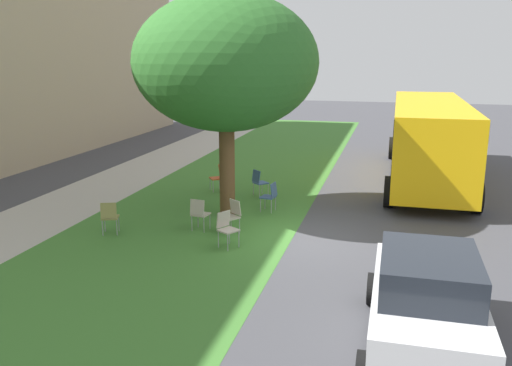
{
  "coord_description": "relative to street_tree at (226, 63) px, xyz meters",
  "views": [
    {
      "loc": [
        -12.96,
        -2.16,
        4.61
      ],
      "look_at": [
        0.45,
        1.31,
        1.25
      ],
      "focal_mm": 37.91,
      "sensor_mm": 36.0,
      "label": 1
    }
  ],
  "objects": [
    {
      "name": "chair_1",
      "position": [
        0.72,
        -1.1,
        -3.8
      ],
      "size": [
        0.47,
        0.48,
        0.88
      ],
      "color": "#335184",
      "rests_on": "ground"
    },
    {
      "name": "street_tree",
      "position": [
        0.0,
        0.0,
        0.0
      ],
      "size": [
        5.05,
        5.05,
        6.21
      ],
      "color": "brown",
      "rests_on": "ground"
    },
    {
      "name": "grass_verge",
      "position": [
        -1.34,
        0.81,
        -4.32
      ],
      "size": [
        48.0,
        6.0,
        0.01
      ],
      "primitive_type": "cube",
      "color": "#3D752D",
      "rests_on": "ground"
    },
    {
      "name": "chair_0",
      "position": [
        2.71,
        1.18,
        -3.8
      ],
      "size": [
        0.58,
        0.58,
        0.88
      ],
      "color": "#C64C1E",
      "rests_on": "ground"
    },
    {
      "name": "school_bus",
      "position": [
        6.1,
        -5.74,
        -2.56
      ],
      "size": [
        10.4,
        2.8,
        2.88
      ],
      "color": "yellow",
      "rests_on": "ground"
    },
    {
      "name": "sidewalk_strip",
      "position": [
        -1.34,
        5.21,
        -4.32
      ],
      "size": [
        48.0,
        2.8,
        0.01
      ],
      "primitive_type": "cube",
      "color": "#ADA89E",
      "rests_on": "ground"
    },
    {
      "name": "chair_5",
      "position": [
        -2.47,
        -0.75,
        -3.8
      ],
      "size": [
        0.57,
        0.57,
        0.88
      ],
      "color": "#ADA393",
      "rests_on": "ground"
    },
    {
      "name": "chair_2",
      "position": [
        2.35,
        -0.34,
        -3.8
      ],
      "size": [
        0.59,
        0.59,
        0.88
      ],
      "color": "#335184",
      "rests_on": "ground"
    },
    {
      "name": "chair_6",
      "position": [
        -2.35,
        2.45,
        -3.8
      ],
      "size": [
        0.54,
        0.53,
        0.88
      ],
      "color": "olive",
      "rests_on": "ground"
    },
    {
      "name": "parked_car",
      "position": [
        -6.14,
        -5.18,
        -3.48
      ],
      "size": [
        3.7,
        1.92,
        1.65
      ],
      "color": "silver",
      "rests_on": "ground"
    },
    {
      "name": "ground",
      "position": [
        -1.34,
        -2.39,
        -4.32
      ],
      "size": [
        80.0,
        80.0,
        0.0
      ],
      "primitive_type": "plane",
      "color": "#424247"
    },
    {
      "name": "chair_3",
      "position": [
        -1.43,
        -0.58,
        -3.8
      ],
      "size": [
        0.58,
        0.58,
        0.88
      ],
      "color": "#ADA393",
      "rests_on": "ground"
    },
    {
      "name": "chair_4",
      "position": [
        -1.5,
        0.31,
        -3.8
      ],
      "size": [
        0.48,
        0.47,
        0.88
      ],
      "color": "#ADA393",
      "rests_on": "ground"
    }
  ]
}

